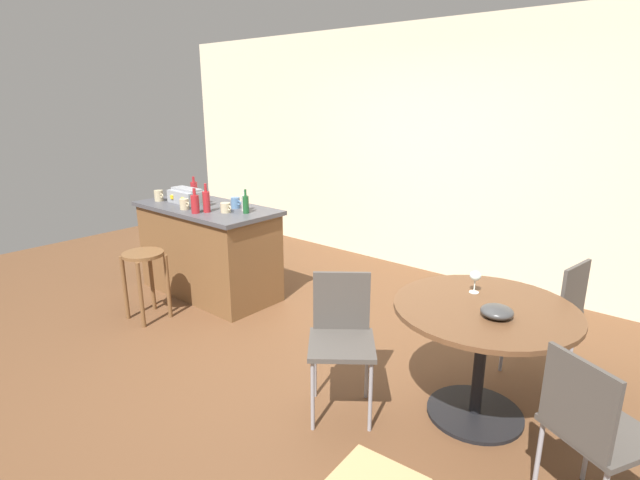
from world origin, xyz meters
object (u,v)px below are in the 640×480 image
(toolbox, at_px, (187,196))
(serving_bowl, at_px, (497,312))
(wooden_stool, at_px, (145,269))
(bottle_3, at_px, (194,188))
(cup_0, at_px, (236,203))
(cup_4, at_px, (226,208))
(folding_chair_far, at_px, (592,426))
(cup_2, at_px, (184,204))
(cup_3, at_px, (176,194))
(kitchen_island, at_px, (209,250))
(wine_glass, at_px, (475,277))
(folding_chair_left, at_px, (553,309))
(bottle_0, at_px, (206,201))
(cup_1, at_px, (159,196))
(bottle_1, at_px, (245,203))
(folding_chair_near, at_px, (342,333))
(bottle_5, at_px, (206,199))
(bottle_4, at_px, (195,204))
(bottle_2, at_px, (246,204))
(dining_table, at_px, (483,333))

(toolbox, height_order, serving_bowl, toolbox)
(wooden_stool, distance_m, bottle_3, 1.25)
(cup_0, relative_size, cup_4, 0.96)
(folding_chair_far, distance_m, cup_4, 3.31)
(folding_chair_far, xyz_separation_m, cup_2, (-3.63, 0.41, 0.44))
(cup_3, bearing_deg, kitchen_island, -4.38)
(cup_0, distance_m, wine_glass, 2.48)
(folding_chair_far, distance_m, serving_bowl, 0.73)
(folding_chair_left, bearing_deg, bottle_0, -165.99)
(cup_1, relative_size, serving_bowl, 0.69)
(toolbox, relative_size, bottle_1, 1.90)
(bottle_0, height_order, bottle_1, bottle_0)
(folding_chair_near, height_order, cup_1, cup_1)
(toolbox, xyz_separation_m, cup_1, (-0.30, -0.14, -0.01))
(toolbox, bearing_deg, cup_1, -154.99)
(bottle_1, relative_size, cup_2, 1.61)
(toolbox, bearing_deg, bottle_3, 133.21)
(bottle_3, bearing_deg, bottle_5, -24.41)
(wooden_stool, relative_size, serving_bowl, 3.45)
(folding_chair_far, height_order, bottle_4, bottle_4)
(toolbox, xyz_separation_m, bottle_0, (0.50, -0.14, 0.03))
(toolbox, distance_m, bottle_2, 0.81)
(kitchen_island, relative_size, bottle_5, 7.80)
(kitchen_island, relative_size, serving_bowl, 8.36)
(toolbox, bearing_deg, dining_table, -3.07)
(folding_chair_far, height_order, cup_1, cup_1)
(kitchen_island, xyz_separation_m, cup_2, (-0.03, -0.22, 0.50))
(cup_4, xyz_separation_m, wine_glass, (2.39, 0.03, -0.10))
(kitchen_island, xyz_separation_m, wooden_stool, (0.06, -0.74, 0.01))
(cup_3, xyz_separation_m, wine_glass, (3.32, -0.07, -0.10))
(kitchen_island, bearing_deg, folding_chair_left, 10.30)
(serving_bowl, bearing_deg, wine_glass, 132.81)
(cup_4, height_order, serving_bowl, cup_4)
(cup_3, bearing_deg, folding_chair_left, 8.09)
(bottle_2, height_order, cup_2, bottle_2)
(bottle_1, height_order, bottle_3, bottle_3)
(cup_1, bearing_deg, wine_glass, 2.19)
(kitchen_island, height_order, cup_4, cup_4)
(kitchen_island, xyz_separation_m, bottle_5, (0.00, 0.00, 0.52))
(bottle_2, bearing_deg, dining_table, -5.73)
(folding_chair_left, bearing_deg, wine_glass, -119.47)
(cup_1, bearing_deg, bottle_5, 15.35)
(toolbox, distance_m, bottle_3, 0.35)
(bottle_1, relative_size, cup_3, 1.70)
(toolbox, xyz_separation_m, cup_2, (0.24, -0.20, -0.02))
(cup_0, bearing_deg, kitchen_island, -155.41)
(folding_chair_left, bearing_deg, cup_2, -165.97)
(folding_chair_left, bearing_deg, bottle_3, -174.90)
(bottle_5, height_order, cup_3, bottle_5)
(kitchen_island, height_order, cup_3, cup_3)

